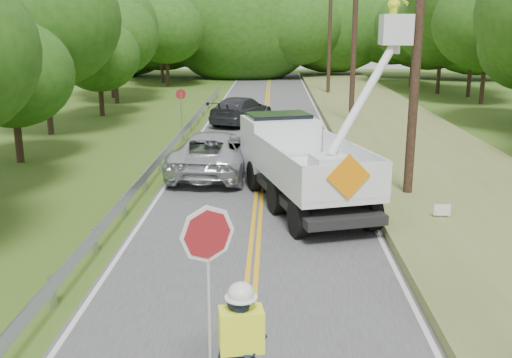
{
  "coord_description": "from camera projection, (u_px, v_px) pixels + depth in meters",
  "views": [
    {
      "loc": [
        0.48,
        -10.08,
        5.74
      ],
      "look_at": [
        0.0,
        6.0,
        1.5
      ],
      "focal_mm": 41.21,
      "sensor_mm": 36.0,
      "label": 1
    }
  ],
  "objects": [
    {
      "name": "road",
      "position": [
        262.0,
        165.0,
        24.75
      ],
      "size": [
        7.2,
        96.0,
        0.03
      ],
      "color": "#454447",
      "rests_on": "ground"
    },
    {
      "name": "bucket_truck",
      "position": [
        300.0,
        151.0,
        19.78
      ],
      "size": [
        5.51,
        7.87,
        7.23
      ],
      "color": "black",
      "rests_on": "road"
    },
    {
      "name": "guardrail",
      "position": [
        170.0,
        147.0,
        25.6
      ],
      "size": [
        0.18,
        48.0,
        0.77
      ],
      "color": "#A5AAAE",
      "rests_on": "ground"
    },
    {
      "name": "tall_grass_verge",
      "position": [
        431.0,
        163.0,
        24.51
      ],
      "size": [
        7.0,
        96.0,
        0.3
      ],
      "primitive_type": "cube",
      "color": "olive",
      "rests_on": "ground"
    },
    {
      "name": "suv_silver",
      "position": [
        214.0,
        152.0,
        23.06
      ],
      "size": [
        3.2,
        6.3,
        1.71
      ],
      "primitive_type": "imported",
      "rotation": [
        0.0,
        0.0,
        3.08
      ],
      "color": "silver",
      "rests_on": "road"
    },
    {
      "name": "yard_sign",
      "position": [
        442.0,
        211.0,
        17.05
      ],
      "size": [
        0.48,
        0.04,
        0.69
      ],
      "color": "white",
      "rests_on": "ground"
    },
    {
      "name": "treeline_horizon",
      "position": [
        254.0,
        27.0,
        64.32
      ],
      "size": [
        56.68,
        14.51,
        12.82
      ],
      "color": "#1D4E11",
      "rests_on": "ground"
    },
    {
      "name": "stop_sign_permanent",
      "position": [
        181.0,
        106.0,
        29.9
      ],
      "size": [
        0.49,
        0.29,
        2.59
      ],
      "color": "#A5AAAE",
      "rests_on": "ground"
    },
    {
      "name": "ground",
      "position": [
        247.0,
        335.0,
        11.22
      ],
      "size": [
        140.0,
        140.0,
        0.0
      ],
      "primitive_type": "plane",
      "color": "#435D19",
      "rests_on": "ground"
    },
    {
      "name": "utility_poles",
      "position": [
        375.0,
        35.0,
        26.18
      ],
      "size": [
        1.6,
        43.3,
        10.0
      ],
      "color": "black",
      "rests_on": "ground"
    },
    {
      "name": "flagger",
      "position": [
        241.0,
        349.0,
        8.47
      ],
      "size": [
        1.22,
        0.61,
        3.37
      ],
      "color": "#191E33",
      "rests_on": "road"
    },
    {
      "name": "suv_darkgrey",
      "position": [
        241.0,
        110.0,
        34.84
      ],
      "size": [
        4.02,
        5.91,
        1.59
      ],
      "primitive_type": "imported",
      "rotation": [
        0.0,
        0.0,
        2.78
      ],
      "color": "#33343A",
      "rests_on": "road"
    },
    {
      "name": "treeline_left",
      "position": [
        96.0,
        30.0,
        37.31
      ],
      "size": [
        10.49,
        55.65,
        9.61
      ],
      "color": "#332319",
      "rests_on": "ground"
    }
  ]
}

